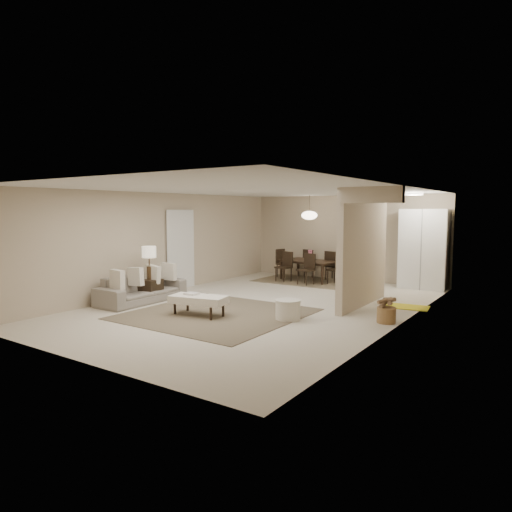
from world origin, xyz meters
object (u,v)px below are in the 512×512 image
Objects in this scene: side_table at (150,290)px; wicker_basket at (386,315)px; pantry_cabinet at (424,249)px; ottoman_bench at (199,300)px; round_pouf at (288,310)px; dining_table at (309,271)px; sofa at (142,289)px.

side_table reaches higher than wicker_basket.
side_table is at bearing -132.60° from pantry_cabinet.
ottoman_bench reaches higher than round_pouf.
dining_table is at bearing 133.73° from wicker_basket.
side_table is at bearing 152.95° from ottoman_bench.
pantry_cabinet is at bearing 19.82° from dining_table.
side_table is 1.02× the size of round_pouf.
dining_table is (-3.54, 3.70, 0.16)m from wicker_basket.
ottoman_bench is at bearing -75.11° from dining_table.
sofa is at bearing 158.84° from ottoman_bench.
sofa reaches higher than side_table.
round_pouf is at bearing -84.95° from sofa.
side_table reaches higher than round_pouf.
pantry_cabinet is at bearing 76.16° from round_pouf.
pantry_cabinet is at bearing -43.23° from sofa.
side_table is (-4.75, -5.17, -0.80)m from pantry_cabinet.
wicker_basket is (5.20, 1.21, -0.16)m from sofa.
ottoman_bench is (-2.84, -5.66, -0.73)m from pantry_cabinet.
sofa is 5.34m from wicker_basket.
round_pouf is at bearing -55.36° from dining_table.
side_table is (0.05, 0.20, -0.06)m from sofa.
ottoman_bench is 5.22m from dining_table.
pantry_cabinet is 7.24m from sofa.
side_table is 3.54m from round_pouf.
pantry_cabinet is 4.27m from wicker_basket.
ottoman_bench is 0.70× the size of dining_table.
sofa is 0.21m from side_table.
sofa is 1.98m from ottoman_bench.
side_table is 5.25m from wicker_basket.
dining_table is at bearing 71.11° from side_table.
ottoman_bench reaches higher than wicker_basket.
pantry_cabinet is 1.00× the size of sofa.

